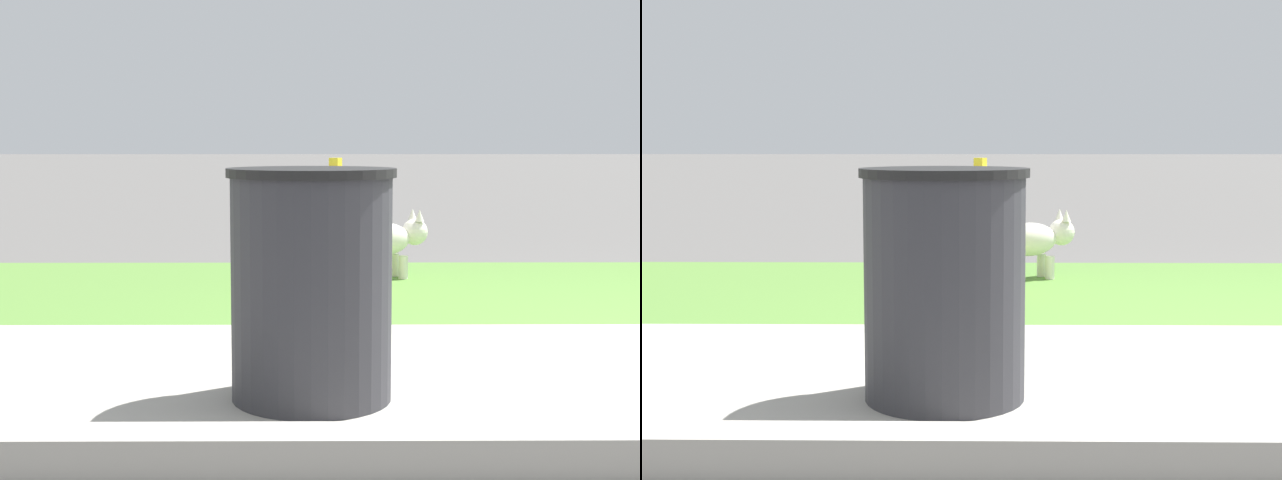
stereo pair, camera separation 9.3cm
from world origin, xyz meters
TOP-DOWN VIEW (x-y plane):
  - grass_verge at (0.00, 2.03)m, footprint 18.00×2.24m
  - fire_hydrant_far_end at (-1.56, 1.80)m, footprint 0.37×0.38m
  - small_white_dog at (-1.19, 2.41)m, footprint 0.52×0.34m
  - trash_bin at (-1.69, -0.31)m, footprint 0.57×0.57m

SIDE VIEW (x-z plane):
  - grass_verge at x=0.00m, z-range 0.00..0.01m
  - small_white_dog at x=-1.19m, z-range 0.03..0.48m
  - fire_hydrant_far_end at x=-1.56m, z-range -0.01..0.77m
  - trash_bin at x=-1.69m, z-range 0.00..0.79m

